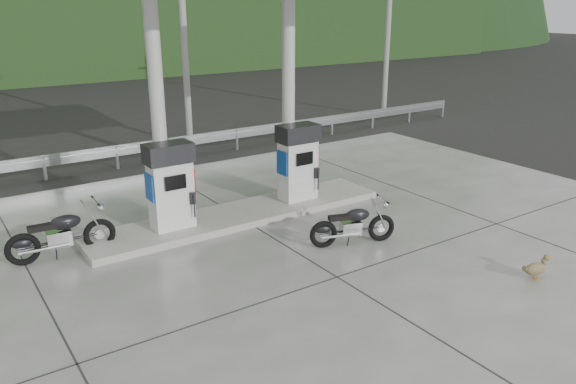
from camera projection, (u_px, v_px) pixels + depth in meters
ground at (304, 258)px, 10.75m from camera, size 160.00×160.00×0.00m
forecourt_apron at (304, 258)px, 10.75m from camera, size 18.00×14.00×0.02m
pump_island at (240, 215)px, 12.68m from camera, size 7.00×1.40×0.15m
gas_pump_left at (171, 186)px, 11.52m from camera, size 0.95×0.55×1.80m
gas_pump_right at (298, 162)px, 13.22m from camera, size 0.95×0.55×1.80m
canopy_column_left at (157, 106)px, 11.32m from camera, size 0.30×0.30×5.00m
canopy_column_right at (288, 92)px, 13.02m from camera, size 0.30×0.30×5.00m
guardrail at (149, 141)px, 16.79m from camera, size 26.00×0.16×1.42m
road at (114, 141)px, 19.77m from camera, size 60.00×7.00×0.01m
utility_pole_b at (183, 23)px, 17.97m from camera, size 0.22×0.22×8.00m
utility_pole_c at (389, 19)px, 22.75m from camera, size 0.22×0.22×8.00m
tree_band at (10, 31)px, 33.30m from camera, size 80.00×6.00×6.00m
motorcycle_left at (61, 235)px, 10.64m from camera, size 1.91×0.69×0.89m
motorcycle_right at (353, 225)px, 11.22m from camera, size 1.77×1.04×0.80m
duck at (535, 269)px, 9.84m from camera, size 0.55×0.28×0.38m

